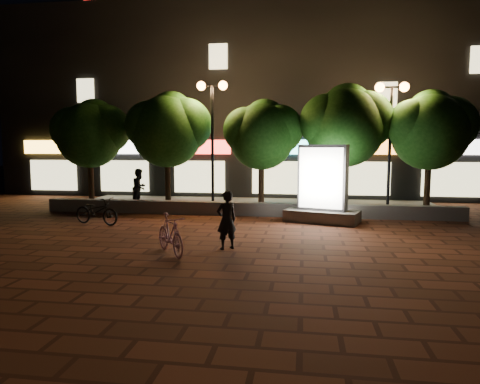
% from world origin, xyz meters
% --- Properties ---
extents(ground, '(80.00, 80.00, 0.00)m').
position_xyz_m(ground, '(0.00, 0.00, 0.00)').
color(ground, '#5D2D1D').
rests_on(ground, ground).
extents(retaining_wall, '(16.00, 0.45, 0.50)m').
position_xyz_m(retaining_wall, '(0.00, 4.00, 0.25)').
color(retaining_wall, slate).
rests_on(retaining_wall, ground).
extents(sidewalk, '(16.00, 5.00, 0.08)m').
position_xyz_m(sidewalk, '(0.00, 6.50, 0.04)').
color(sidewalk, slate).
rests_on(sidewalk, ground).
extents(building_block, '(28.00, 8.12, 11.30)m').
position_xyz_m(building_block, '(-0.01, 12.99, 5.00)').
color(building_block, black).
rests_on(building_block, ground).
extents(tree_far_left, '(3.36, 2.80, 4.63)m').
position_xyz_m(tree_far_left, '(-6.95, 5.46, 3.29)').
color(tree_far_left, black).
rests_on(tree_far_left, sidewalk).
extents(tree_left, '(3.60, 3.00, 4.89)m').
position_xyz_m(tree_left, '(-3.45, 5.46, 3.44)').
color(tree_left, black).
rests_on(tree_left, sidewalk).
extents(tree_mid, '(3.24, 2.70, 4.50)m').
position_xyz_m(tree_mid, '(0.55, 5.46, 3.22)').
color(tree_mid, black).
rests_on(tree_mid, sidewalk).
extents(tree_right, '(3.72, 3.10, 5.07)m').
position_xyz_m(tree_right, '(3.86, 5.46, 3.57)').
color(tree_right, black).
rests_on(tree_right, sidewalk).
extents(tree_far_right, '(3.48, 2.90, 4.76)m').
position_xyz_m(tree_far_right, '(7.05, 5.46, 3.37)').
color(tree_far_right, black).
rests_on(tree_far_right, sidewalk).
extents(street_lamp_left, '(1.26, 0.36, 5.18)m').
position_xyz_m(street_lamp_left, '(-1.50, 5.20, 4.03)').
color(street_lamp_left, black).
rests_on(street_lamp_left, sidewalk).
extents(street_lamp_right, '(1.26, 0.36, 4.98)m').
position_xyz_m(street_lamp_right, '(5.50, 5.20, 3.89)').
color(street_lamp_right, black).
rests_on(street_lamp_right, sidewalk).
extents(ad_kiosk, '(2.75, 1.93, 2.70)m').
position_xyz_m(ad_kiosk, '(2.89, 3.03, 1.09)').
color(ad_kiosk, slate).
rests_on(ad_kiosk, ground).
extents(scooter_pink, '(1.38, 1.60, 1.00)m').
position_xyz_m(scooter_pink, '(-0.97, -2.15, 0.50)').
color(scooter_pink, '#B97BA7').
rests_on(scooter_pink, ground).
extents(rider, '(0.66, 0.62, 1.52)m').
position_xyz_m(rider, '(0.29, -1.40, 0.76)').
color(rider, black).
rests_on(rider, ground).
extents(scooter_parked, '(1.86, 1.04, 0.92)m').
position_xyz_m(scooter_parked, '(-4.69, 1.34, 0.46)').
color(scooter_parked, black).
rests_on(scooter_parked, ground).
extents(pedestrian, '(0.74, 0.88, 1.61)m').
position_xyz_m(pedestrian, '(-4.73, 5.29, 0.88)').
color(pedestrian, black).
rests_on(pedestrian, sidewalk).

